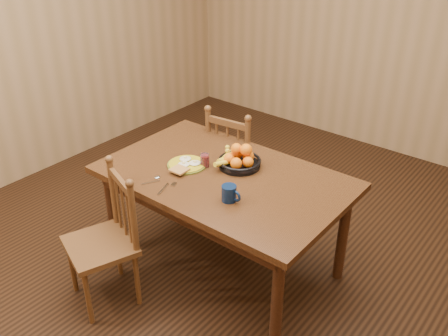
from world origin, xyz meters
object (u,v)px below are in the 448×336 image
Objects in this scene: dining_table at (224,186)px; coffee_mug at (230,193)px; fruit_bowl at (239,159)px; breakfast_plate at (186,164)px; chair_far at (237,163)px; chair_near at (106,241)px.

coffee_mug is at bearing -45.26° from dining_table.
coffee_mug is at bearing -60.10° from fruit_bowl.
breakfast_plate is 0.51m from coffee_mug.
chair_far is (-0.36, 0.61, -0.21)m from dining_table.
fruit_bowl is at bearing 88.24° from dining_table.
fruit_bowl reaches higher than breakfast_plate.
chair_far reaches higher than coffee_mug.
chair_far is at bearing 124.77° from coffee_mug.
breakfast_plate is at bearing 90.61° from chair_far.
dining_table is at bearing 81.20° from chair_near.
chair_near is at bearing -100.82° from breakfast_plate.
dining_table is 0.29m from breakfast_plate.
dining_table is 0.34m from coffee_mug.
coffee_mug is (0.22, -0.22, 0.14)m from dining_table.
dining_table is at bearing 134.74° from coffee_mug.
coffee_mug reaches higher than breakfast_plate.
chair_near is 3.17× the size of breakfast_plate.
chair_near is at bearing 81.72° from chair_far.
dining_table is 1.75× the size of chair_near.
dining_table is 1.71× the size of chair_far.
dining_table is 11.98× the size of coffee_mug.
fruit_bowl reaches higher than coffee_mug.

